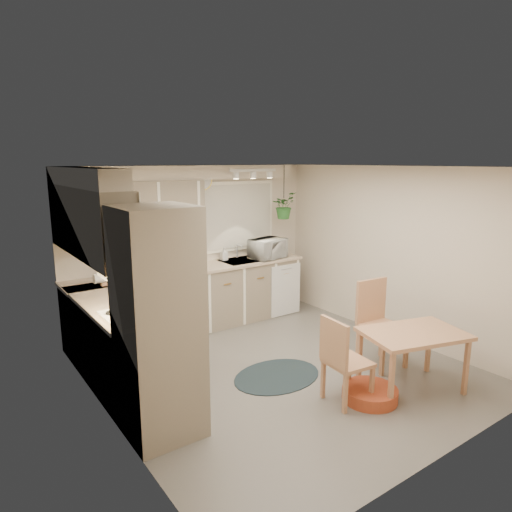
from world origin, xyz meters
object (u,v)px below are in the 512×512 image
(braided_rug, at_px, (277,376))
(dining_table, at_px, (412,361))
(chair_left, at_px, (348,360))
(chair_back, at_px, (383,325))
(microwave, at_px, (268,246))
(pet_bed, at_px, (370,394))

(braided_rug, bearing_deg, dining_table, -46.89)
(chair_left, bearing_deg, chair_back, 115.53)
(dining_table, height_order, chair_back, chair_back)
(dining_table, relative_size, chair_left, 1.15)
(chair_back, bearing_deg, dining_table, 74.10)
(dining_table, xyz_separation_m, chair_back, (0.22, 0.58, 0.19))
(dining_table, height_order, microwave, microwave)
(braided_rug, height_order, microwave, microwave)
(dining_table, distance_m, chair_back, 0.64)
(chair_back, relative_size, pet_bed, 1.81)
(pet_bed, bearing_deg, microwave, 75.01)
(chair_left, distance_m, microwave, 2.92)
(dining_table, bearing_deg, chair_left, 163.30)
(dining_table, bearing_deg, braided_rug, 133.11)
(dining_table, xyz_separation_m, pet_bed, (-0.54, 0.10, -0.27))
(dining_table, height_order, braided_rug, dining_table)
(chair_back, distance_m, pet_bed, 1.00)
(pet_bed, relative_size, microwave, 1.02)
(dining_table, distance_m, pet_bed, 0.61)
(chair_left, relative_size, pet_bed, 1.59)
(chair_left, distance_m, pet_bed, 0.47)
(chair_back, bearing_deg, microwave, -85.19)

